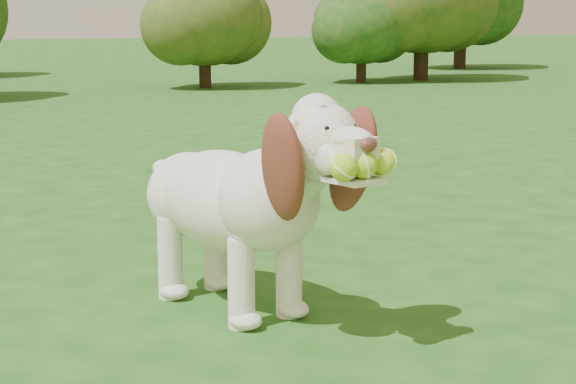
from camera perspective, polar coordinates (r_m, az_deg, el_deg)
name	(u,v)px	position (r m, az deg, el deg)	size (l,w,h in m)	color
ground	(278,279)	(3.37, -0.57, -5.18)	(80.00, 80.00, 0.00)	#1B4A15
dog	(243,195)	(2.91, -2.66, -0.15)	(0.54, 1.06, 0.70)	white
shrub_c	(204,16)	(12.62, -4.99, 10.33)	(1.51, 1.51, 1.56)	#382314
shrub_d	(362,23)	(13.71, 4.39, 9.97)	(1.37, 1.37, 1.42)	#382314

